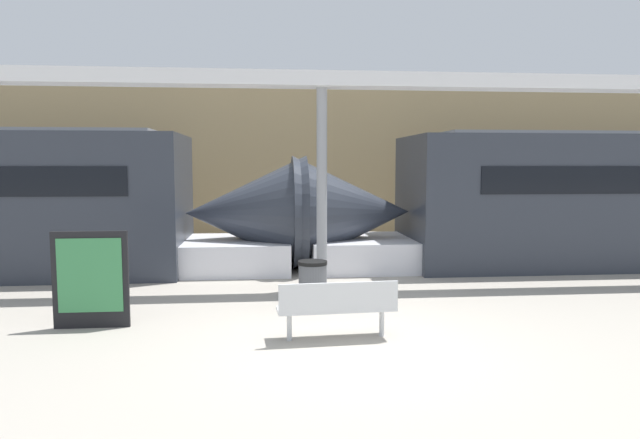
{
  "coord_description": "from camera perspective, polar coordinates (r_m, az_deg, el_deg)",
  "views": [
    {
      "loc": [
        -1.17,
        -7.37,
        2.42
      ],
      "look_at": [
        -0.16,
        3.22,
        1.4
      ],
      "focal_mm": 32.0,
      "sensor_mm": 36.0,
      "label": 1
    }
  ],
  "objects": [
    {
      "name": "ground_plane",
      "position": [
        7.85,
        3.48,
        -12.5
      ],
      "size": [
        60.0,
        60.0,
        0.0
      ],
      "primitive_type": "plane",
      "color": "#A8A093"
    },
    {
      "name": "station_wall",
      "position": [
        17.42,
        -1.62,
        5.74
      ],
      "size": [
        56.0,
        0.2,
        5.0
      ],
      "primitive_type": "cube",
      "color": "tan",
      "rests_on": "ground_plane"
    },
    {
      "name": "bench_near",
      "position": [
        7.94,
        1.74,
        -8.53
      ],
      "size": [
        1.67,
        0.55,
        0.84
      ],
      "rotation": [
        0.0,
        0.0,
        0.07
      ],
      "color": "silver",
      "rests_on": "ground_plane"
    },
    {
      "name": "trash_bin",
      "position": [
        9.63,
        -0.75,
        -6.56
      ],
      "size": [
        0.49,
        0.49,
        0.82
      ],
      "color": "#4C4F54",
      "rests_on": "ground_plane"
    },
    {
      "name": "poster_board",
      "position": [
        9.13,
        -21.96,
        -5.57
      ],
      "size": [
        1.1,
        0.07,
        1.45
      ],
      "color": "black",
      "rests_on": "ground_plane"
    },
    {
      "name": "support_column_near",
      "position": [
        11.1,
        0.18,
        3.05
      ],
      "size": [
        0.21,
        0.21,
        3.9
      ],
      "primitive_type": "cylinder",
      "color": "gray",
      "rests_on": "ground_plane"
    },
    {
      "name": "canopy_beam",
      "position": [
        11.21,
        0.19,
        13.79
      ],
      "size": [
        28.0,
        0.6,
        0.28
      ],
      "primitive_type": "cube",
      "color": "silver",
      "rests_on": "support_column_near"
    }
  ]
}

